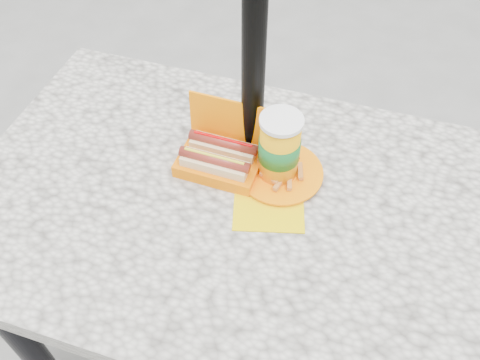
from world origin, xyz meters
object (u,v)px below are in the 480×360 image
(hotdog_box, at_px, (220,157))
(fries_plate, at_px, (279,174))
(umbrella_pole, at_px, (255,20))
(soda_cup, at_px, (279,149))

(hotdog_box, bearing_deg, fries_plate, 6.43)
(umbrella_pole, relative_size, hotdog_box, 11.62)
(hotdog_box, relative_size, fries_plate, 0.68)
(umbrella_pole, height_order, soda_cup, umbrella_pole)
(hotdog_box, bearing_deg, umbrella_pole, 56.93)
(hotdog_box, height_order, fries_plate, hotdog_box)
(fries_plate, distance_m, soda_cup, 0.08)
(umbrella_pole, distance_m, soda_cup, 0.28)
(umbrella_pole, bearing_deg, soda_cup, -36.87)
(hotdog_box, xyz_separation_m, fries_plate, (0.14, 0.01, -0.02))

